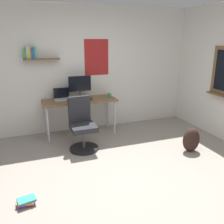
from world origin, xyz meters
name	(u,v)px	position (x,y,z in m)	size (l,w,h in m)	color
ground_plane	(128,186)	(0.00, 0.00, 0.00)	(5.20, 5.20, 0.00)	gray
wall_back	(83,69)	(-0.01, 2.45, 1.30)	(5.00, 0.30, 2.60)	silver
desk	(80,103)	(-0.18, 2.08, 0.67)	(1.47, 0.58, 0.75)	brown
office_chair	(82,127)	(-0.30, 1.39, 0.41)	(0.52, 0.52, 0.95)	black
laptop	(62,97)	(-0.51, 2.22, 0.80)	(0.31, 0.21, 0.23)	#ADAFB5
monitor_primary	(80,86)	(-0.14, 2.17, 1.02)	(0.46, 0.17, 0.46)	#38383D
keyboard	(77,100)	(-0.25, 2.01, 0.76)	(0.37, 0.13, 0.02)	black
computer_mouse	(90,99)	(0.03, 2.01, 0.76)	(0.10, 0.06, 0.03)	#262628
coffee_mug	(110,95)	(0.46, 2.06, 0.79)	(0.08, 0.08, 0.09)	#338C4C
backpack	(191,140)	(1.47, 0.60, 0.22)	(0.32, 0.22, 0.43)	black
book_stack_on_floor	(26,201)	(-1.32, 0.08, 0.04)	(0.25, 0.20, 0.08)	#7A3D99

